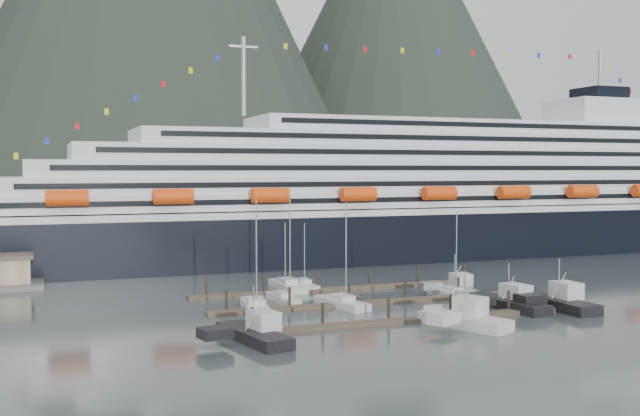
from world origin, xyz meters
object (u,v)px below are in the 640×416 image
at_px(cruise_ship, 418,202).
at_px(sailboat_b, 256,308).
at_px(sailboat_a, 283,299).
at_px(trawler_a, 253,334).
at_px(trawler_c, 507,302).
at_px(trawler_d, 558,302).
at_px(sailboat_f, 303,286).
at_px(trawler_b, 464,319).
at_px(trawler_e, 454,289).
at_px(sailboat_e, 288,287).
at_px(sailboat_c, 342,304).
at_px(sailboat_h, 452,294).

distance_m(cruise_ship, sailboat_b, 73.54).
height_order(sailboat_a, trawler_a, sailboat_a).
relative_size(trawler_c, trawler_d, 1.07).
bearing_deg(sailboat_f, trawler_b, -167.10).
relative_size(cruise_ship, trawler_b, 17.18).
relative_size(trawler_b, trawler_e, 1.13).
bearing_deg(sailboat_b, trawler_c, -99.86).
distance_m(sailboat_a, sailboat_e, 11.16).
height_order(sailboat_f, trawler_e, sailboat_f).
xyz_separation_m(cruise_ship, trawler_a, (-57.17, -68.32, -11.15)).
bearing_deg(trawler_d, cruise_ship, -13.35).
distance_m(sailboat_e, trawler_b, 36.82).
bearing_deg(trawler_e, trawler_c, -169.93).
bearing_deg(sailboat_f, trawler_d, -138.16).
bearing_deg(sailboat_e, trawler_a, 154.57).
distance_m(trawler_b, trawler_c, 14.75).
distance_m(trawler_a, trawler_d, 45.18).
bearing_deg(cruise_ship, trawler_e, -111.84).
bearing_deg(cruise_ship, trawler_c, -106.83).
bearing_deg(trawler_c, trawler_e, -3.47).
height_order(sailboat_c, sailboat_f, sailboat_c).
bearing_deg(trawler_b, cruise_ship, -47.84).
relative_size(trawler_c, trawler_e, 1.29).
bearing_deg(trawler_e, sailboat_h, 149.70).
bearing_deg(sailboat_a, sailboat_f, -35.43).
height_order(sailboat_a, trawler_e, sailboat_a).
bearing_deg(trawler_c, trawler_a, 92.44).
xyz_separation_m(sailboat_b, sailboat_f, (12.35, 15.83, -0.04)).
relative_size(sailboat_h, trawler_e, 1.25).
xyz_separation_m(sailboat_c, trawler_b, (8.97, -17.85, 0.51)).
height_order(sailboat_f, trawler_a, sailboat_f).
distance_m(cruise_ship, sailboat_e, 55.97).
xyz_separation_m(sailboat_b, trawler_e, (32.40, 2.07, 0.43)).
distance_m(cruise_ship, trawler_d, 66.29).
bearing_deg(trawler_d, sailboat_b, 68.71).
height_order(sailboat_f, sailboat_h, sailboat_h).
bearing_deg(sailboat_e, trawler_d, -135.43).
xyz_separation_m(sailboat_h, trawler_a, (-36.18, -17.63, 0.46)).
xyz_separation_m(trawler_c, trawler_e, (-0.91, 12.85, -0.01)).
relative_size(sailboat_e, sailboat_f, 1.41).
xyz_separation_m(trawler_d, trawler_e, (-7.35, 15.51, -0.08)).
bearing_deg(trawler_a, sailboat_b, -29.09).
distance_m(sailboat_b, sailboat_e, 18.59).
distance_m(sailboat_f, trawler_c, 33.87).
height_order(sailboat_e, sailboat_f, sailboat_e).
distance_m(sailboat_a, trawler_d, 38.90).
distance_m(sailboat_c, trawler_b, 19.98).
relative_size(sailboat_e, trawler_e, 1.45).
distance_m(sailboat_h, trawler_d, 16.14).
xyz_separation_m(sailboat_b, trawler_b, (21.21, -19.22, 0.50)).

